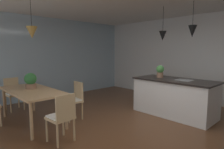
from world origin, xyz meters
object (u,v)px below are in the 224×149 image
chair_window_end (14,93)px  potted_plant_on_table (31,81)px  chair_far_right (74,99)px  chair_kitchen_end (62,116)px  potted_plant_on_island (160,71)px  kitchen_island (174,97)px  dining_table (32,93)px

chair_window_end → potted_plant_on_table: bearing=2.7°
chair_far_right → chair_window_end: bearing=-154.9°
chair_kitchen_end → chair_far_right: bearing=137.7°
chair_far_right → potted_plant_on_island: (1.05, 1.98, 0.60)m
kitchen_island → potted_plant_on_island: bearing=180.0°
kitchen_island → potted_plant_on_table: potted_plant_on_table is taller
potted_plant_on_island → potted_plant_on_table: potted_plant_on_island is taller
kitchen_island → chair_window_end: bearing=-138.9°
kitchen_island → potted_plant_on_island: potted_plant_on_island is taller
chair_far_right → kitchen_island: 2.47m
chair_window_end → potted_plant_on_island: size_ratio=2.69×
chair_window_end → chair_kitchen_end: size_ratio=1.00×
kitchen_island → potted_plant_on_island: (-0.43, 0.00, 0.61)m
potted_plant_on_island → potted_plant_on_table: bearing=-121.0°
chair_kitchen_end → chair_window_end: bearing=-179.8°
chair_kitchen_end → chair_far_right: same height
dining_table → chair_far_right: (0.42, 0.80, -0.20)m
dining_table → potted_plant_on_island: 3.17m
chair_window_end → chair_far_right: size_ratio=1.00×
chair_kitchen_end → potted_plant_on_table: size_ratio=2.42×
chair_window_end → kitchen_island: bearing=41.1°
dining_table → potted_plant_on_island: (1.47, 2.78, 0.40)m
dining_table → chair_window_end: bearing=-179.8°
kitchen_island → chair_far_right: bearing=-126.6°
potted_plant_on_table → chair_far_right: bearing=51.6°
chair_window_end → kitchen_island: kitchen_island is taller
potted_plant_on_table → kitchen_island: bearing=52.9°
dining_table → kitchen_island: bearing=55.8°
chair_far_right → dining_table: bearing=-117.7°
chair_far_right → potted_plant_on_island: potted_plant_on_island is taller
chair_kitchen_end → potted_plant_on_island: 2.85m
chair_window_end → chair_far_right: 1.90m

